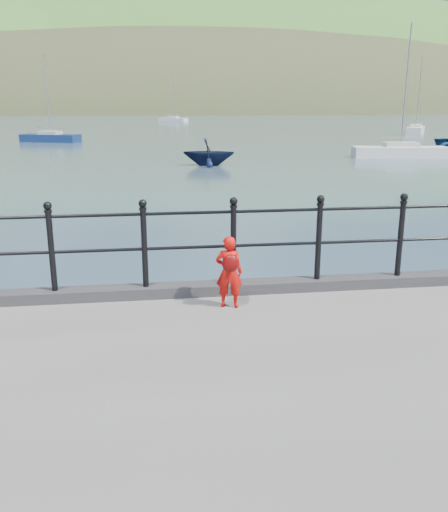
{
  "coord_description": "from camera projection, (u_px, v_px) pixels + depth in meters",
  "views": [
    {
      "loc": [
        -0.5,
        -7.19,
        3.56
      ],
      "look_at": [
        0.46,
        -0.2,
        1.55
      ],
      "focal_mm": 38.0,
      "sensor_mm": 36.0,
      "label": 1
    }
  ],
  "objects": [
    {
      "name": "railing",
      "position": [
        189.0,
        237.0,
        7.25
      ],
      "size": [
        18.11,
        0.11,
        1.2
      ],
      "color": "black",
      "rests_on": "kerb"
    },
    {
      "name": "sailboat_port",
      "position": [
        51.0,
        138.0,
        49.91
      ],
      "size": [
        5.7,
        3.65,
        7.98
      ],
      "rotation": [
        0.0,
        0.0,
        -0.38
      ],
      "color": "navy",
      "rests_on": "ground"
    },
    {
      "name": "launch_navy",
      "position": [
        209.0,
        152.0,
        31.31
      ],
      "size": [
        3.39,
        3.08,
        1.55
      ],
      "primitive_type": "imported",
      "rotation": [
        0.0,
        0.0,
        1.36
      ],
      "color": "black",
      "rests_on": "ground"
    },
    {
      "name": "sailboat_far",
      "position": [
        416.0,
        130.0,
        65.34
      ],
      "size": [
        4.63,
        6.18,
        8.87
      ],
      "rotation": [
        0.0,
        0.0,
        1.03
      ],
      "color": "white",
      "rests_on": "ground"
    },
    {
      "name": "child",
      "position": [
        229.0,
        271.0,
        6.9
      ],
      "size": [
        0.39,
        0.34,
        0.94
      ],
      "rotation": [
        0.0,
        0.0,
        2.89
      ],
      "color": "red",
      "rests_on": "quay"
    },
    {
      "name": "ground",
      "position": [
        191.0,
        356.0,
        7.89
      ],
      "size": [
        600.0,
        600.0,
        0.0
      ],
      "primitive_type": "plane",
      "color": "#2D4251",
      "rests_on": "ground"
    },
    {
      "name": "sailboat_deep",
      "position": [
        173.0,
        120.0,
        101.51
      ],
      "size": [
        5.61,
        4.7,
        8.48
      ],
      "rotation": [
        0.0,
        0.0,
        -0.62
      ],
      "color": "white",
      "rests_on": "ground"
    },
    {
      "name": "kerb",
      "position": [
        190.0,
        289.0,
        7.46
      ],
      "size": [
        60.0,
        0.3,
        0.15
      ],
      "primitive_type": "cube",
      "color": "#28282B",
      "rests_on": "quay"
    },
    {
      "name": "sailboat_near",
      "position": [
        400.0,
        152.0,
        36.08
      ],
      "size": [
        6.41,
        2.71,
        8.55
      ],
      "rotation": [
        0.0,
        0.0,
        -0.16
      ],
      "color": "silver",
      "rests_on": "ground"
    },
    {
      "name": "far_shore",
      "position": [
        235.0,
        161.0,
        247.21
      ],
      "size": [
        830.0,
        200.0,
        156.0
      ],
      "color": "#333A21",
      "rests_on": "ground"
    }
  ]
}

